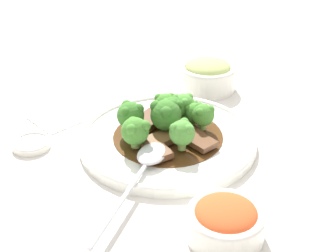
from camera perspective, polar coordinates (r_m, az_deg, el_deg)
name	(u,v)px	position (r m, az deg, el deg)	size (l,w,h in m)	color
ground_plane	(168,144)	(0.78, 0.00, -2.15)	(4.00, 4.00, 0.00)	silver
main_plate	(168,138)	(0.78, 0.00, -1.53)	(0.29, 0.29, 0.02)	white
beef_strip_0	(162,139)	(0.75, -0.77, -1.60)	(0.05, 0.03, 0.01)	brown
beef_strip_1	(199,141)	(0.75, 3.74, -1.79)	(0.04, 0.06, 0.01)	#56331E
beef_strip_2	(185,132)	(0.77, 2.12, -0.77)	(0.04, 0.06, 0.01)	#56331E
beef_strip_3	(147,122)	(0.80, -2.62, 0.53)	(0.08, 0.06, 0.01)	#56331E
beef_strip_4	(157,150)	(0.72, -1.34, -2.94)	(0.03, 0.06, 0.01)	#56331E
broccoli_floret_0	(183,105)	(0.80, 1.88, 2.61)	(0.04, 0.04, 0.05)	#7FA84C
broccoli_floret_1	(173,108)	(0.79, 0.66, 2.21)	(0.04, 0.04, 0.05)	#7FA84C
broccoli_floret_2	(137,132)	(0.72, -3.83, -0.71)	(0.04, 0.04, 0.05)	#7FA84C
broccoli_floret_3	(165,104)	(0.81, -0.31, 2.66)	(0.04, 0.04, 0.04)	#8EB756
broccoli_floret_4	(182,132)	(0.72, 1.73, -0.79)	(0.04, 0.04, 0.05)	#7FA84C
broccoli_floret_5	(203,115)	(0.78, 4.30, 1.39)	(0.04, 0.04, 0.05)	#8EB756
broccoli_floret_6	(165,115)	(0.76, -0.39, 1.38)	(0.05, 0.05, 0.06)	#8EB756
broccoli_floret_7	(194,112)	(0.80, 3.14, 1.76)	(0.03, 0.03, 0.04)	#7FA84C
broccoli_floret_8	(130,115)	(0.76, -4.60, 1.37)	(0.05, 0.05, 0.05)	#7FA84C
serving_spoon	(147,162)	(0.69, -2.58, -4.37)	(0.21, 0.15, 0.01)	silver
side_bowl_kimchi	(226,221)	(0.60, 7.02, -11.39)	(0.10, 0.10, 0.05)	white
side_bowl_appetizer	(208,74)	(0.96, 4.85, 6.29)	(0.12, 0.12, 0.06)	white
sauce_dish	(31,144)	(0.80, -16.31, -2.07)	(0.06, 0.06, 0.01)	white
paper_napkin	(64,115)	(0.88, -12.53, 1.34)	(0.12, 0.10, 0.01)	white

